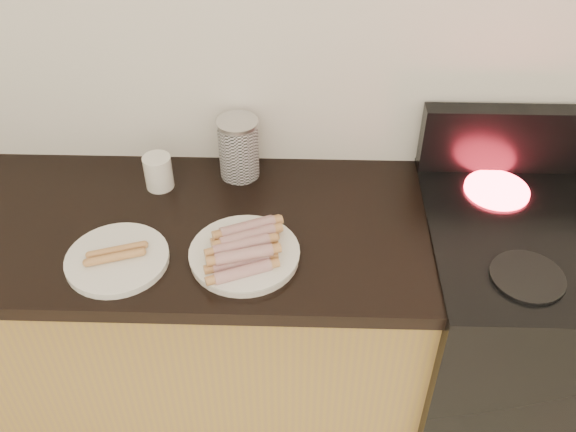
{
  "coord_description": "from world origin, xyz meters",
  "views": [
    {
      "loc": [
        0.06,
        0.41,
        2.03
      ],
      "look_at": [
        0.03,
        1.62,
        1.0
      ],
      "focal_mm": 40.0,
      "sensor_mm": 36.0,
      "label": 1
    }
  ],
  "objects_px": {
    "side_plate": "(117,259)",
    "main_plate": "(245,255)",
    "stove": "(533,342)",
    "canister": "(239,148)",
    "mug": "(158,172)"
  },
  "relations": [
    {
      "from": "side_plate",
      "to": "main_plate",
      "type": "bearing_deg",
      "value": 4.14
    },
    {
      "from": "main_plate",
      "to": "mug",
      "type": "relative_size",
      "value": 2.76
    },
    {
      "from": "stove",
      "to": "canister",
      "type": "bearing_deg",
      "value": 164.8
    },
    {
      "from": "main_plate",
      "to": "side_plate",
      "type": "xyz_separation_m",
      "value": [
        -0.32,
        -0.02,
        0.0
      ]
    },
    {
      "from": "side_plate",
      "to": "canister",
      "type": "xyz_separation_m",
      "value": [
        0.28,
        0.38,
        0.08
      ]
    },
    {
      "from": "stove",
      "to": "side_plate",
      "type": "distance_m",
      "value": 1.27
    },
    {
      "from": "stove",
      "to": "canister",
      "type": "xyz_separation_m",
      "value": [
        -0.9,
        0.25,
        0.54
      ]
    },
    {
      "from": "stove",
      "to": "main_plate",
      "type": "relative_size",
      "value": 3.32
    },
    {
      "from": "stove",
      "to": "main_plate",
      "type": "distance_m",
      "value": 0.98
    },
    {
      "from": "stove",
      "to": "canister",
      "type": "distance_m",
      "value": 1.08
    },
    {
      "from": "side_plate",
      "to": "mug",
      "type": "height_order",
      "value": "mug"
    },
    {
      "from": "stove",
      "to": "mug",
      "type": "distance_m",
      "value": 1.24
    },
    {
      "from": "canister",
      "to": "mug",
      "type": "xyz_separation_m",
      "value": [
        -0.22,
        -0.06,
        -0.04
      ]
    },
    {
      "from": "main_plate",
      "to": "side_plate",
      "type": "height_order",
      "value": "same"
    },
    {
      "from": "stove",
      "to": "canister",
      "type": "relative_size",
      "value": 4.99
    }
  ]
}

